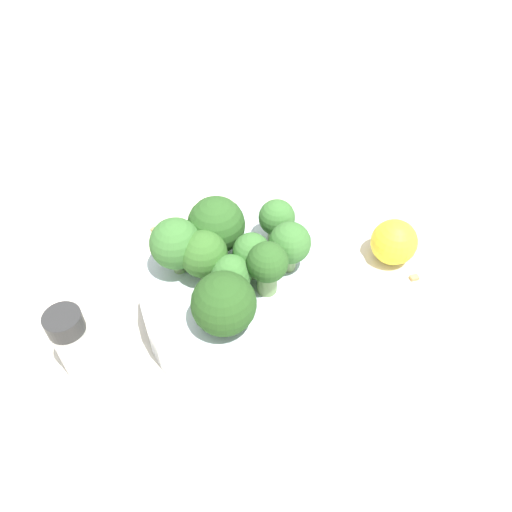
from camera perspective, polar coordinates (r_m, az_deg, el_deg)
name	(u,v)px	position (r m, az deg, el deg)	size (l,w,h in m)	color
ground_plane	(256,313)	(0.52, 0.00, -6.52)	(3.00, 3.00, 0.00)	beige
bowl	(256,296)	(0.50, 0.00, -4.65)	(0.22, 0.22, 0.05)	silver
broccoli_floret_0	(290,244)	(0.47, 3.88, 1.37)	(0.04, 0.04, 0.05)	#7A9E5B
broccoli_floret_1	(230,274)	(0.45, -3.02, -2.07)	(0.04, 0.04, 0.04)	#84AD66
broccoli_floret_2	(255,251)	(0.46, -0.12, 0.58)	(0.04, 0.04, 0.05)	#8EB770
broccoli_floret_3	(216,225)	(0.48, -4.56, 3.50)	(0.06, 0.06, 0.06)	#84AD66
broccoli_floret_4	(176,244)	(0.47, -9.15, 1.35)	(0.05, 0.05, 0.06)	#7A9E5B
broccoli_floret_5	(204,255)	(0.46, -6.00, 0.15)	(0.04, 0.04, 0.05)	#84AD66
broccoli_floret_6	(224,304)	(0.43, -3.71, -5.48)	(0.06, 0.06, 0.06)	#7A9E5B
broccoli_floret_7	(264,267)	(0.44, 0.91, -1.27)	(0.04, 0.04, 0.06)	#7A9E5B
broccoli_floret_8	(277,219)	(0.50, 2.38, 4.22)	(0.04, 0.04, 0.05)	#7A9E5B
pepper_shaker	(74,344)	(0.48, -20.09, -9.40)	(0.03, 0.03, 0.08)	silver
lemon_wedge	(394,242)	(0.58, 15.49, 1.54)	(0.05, 0.05, 0.05)	yellow
almond_crumb_0	(154,229)	(0.62, -11.60, 3.07)	(0.01, 0.01, 0.01)	tan
almond_crumb_1	(415,276)	(0.58, 17.68, -2.23)	(0.01, 0.01, 0.01)	tan
almond_crumb_2	(235,224)	(0.61, -2.41, 3.71)	(0.01, 0.00, 0.01)	olive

